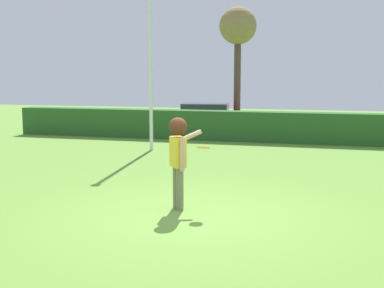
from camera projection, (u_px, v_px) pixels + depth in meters
The scene contains 7 objects.
ground_plane at pixel (190, 215), 9.28m from camera, with size 60.00×60.00×0.00m, color olive.
person at pixel (178, 151), 9.53m from camera, with size 0.55×0.81×1.80m.
frisbee at pixel (203, 148), 9.49m from camera, with size 0.25×0.25×0.07m.
lamppost at pixel (150, 37), 16.85m from camera, with size 0.24×0.24×7.11m.
hedge_row at pixel (265, 127), 19.57m from camera, with size 21.42×0.90×1.18m, color #2A5A25.
parked_car_red at pixel (205, 115), 24.17m from camera, with size 4.38×2.24×1.25m.
oak_tree at pixel (238, 30), 24.06m from camera, with size 1.82×1.82×5.90m.
Camera 1 is at (2.46, -8.67, 2.58)m, focal length 46.44 mm.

